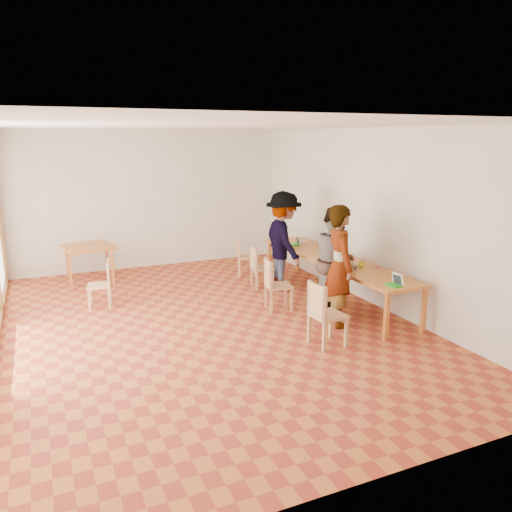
{
  "coord_description": "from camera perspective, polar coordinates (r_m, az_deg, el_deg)",
  "views": [
    {
      "loc": [
        -2.23,
        -6.97,
        2.84
      ],
      "look_at": [
        0.71,
        -0.3,
        1.1
      ],
      "focal_mm": 35.0,
      "sensor_mm": 36.0,
      "label": 1
    }
  ],
  "objects": [
    {
      "name": "chair_far",
      "position": [
        9.54,
        0.22,
        -0.77
      ],
      "size": [
        0.42,
        0.42,
        0.43
      ],
      "rotation": [
        0.0,
        0.0,
        -0.11
      ],
      "color": "tan",
      "rests_on": "ground"
    },
    {
      "name": "green_bottle",
      "position": [
        10.26,
        2.2,
        2.47
      ],
      "size": [
        0.07,
        0.07,
        0.28
      ],
      "primitive_type": "cylinder",
      "color": "#186C37",
      "rests_on": "communal_table"
    },
    {
      "name": "person_far",
      "position": [
        9.39,
        3.15,
        1.71
      ],
      "size": [
        0.79,
        1.26,
        1.87
      ],
      "primitive_type": "imported",
      "rotation": [
        0.0,
        0.0,
        1.49
      ],
      "color": "gray",
      "rests_on": "ground"
    },
    {
      "name": "person_near",
      "position": [
        7.68,
        9.55,
        -1.13
      ],
      "size": [
        0.6,
        0.77,
        1.87
      ],
      "primitive_type": "imported",
      "rotation": [
        0.0,
        0.0,
        1.32
      ],
      "color": "gray",
      "rests_on": "ground"
    },
    {
      "name": "laptop_near",
      "position": [
        7.48,
        15.67,
        -2.91
      ],
      "size": [
        0.21,
        0.23,
        0.18
      ],
      "rotation": [
        0.0,
        0.0,
        0.09
      ],
      "color": "green",
      "rests_on": "communal_table"
    },
    {
      "name": "ceiling",
      "position": [
        7.32,
        -6.27,
        14.76
      ],
      "size": [
        6.0,
        8.0,
        0.04
      ],
      "primitive_type": "cube",
      "color": "white",
      "rests_on": "wall_back"
    },
    {
      "name": "wall_right",
      "position": [
        8.81,
        12.97,
        4.34
      ],
      "size": [
        0.1,
        8.0,
        3.0
      ],
      "primitive_type": "cube",
      "color": "beige",
      "rests_on": "ground"
    },
    {
      "name": "wall_front",
      "position": [
        3.95,
        12.43,
        -6.77
      ],
      "size": [
        6.0,
        0.1,
        3.0
      ],
      "primitive_type": "cube",
      "color": "beige",
      "rests_on": "ground"
    },
    {
      "name": "person_mid",
      "position": [
        8.19,
        9.06,
        -0.53
      ],
      "size": [
        0.96,
        1.06,
        1.78
      ],
      "primitive_type": "imported",
      "rotation": [
        0.0,
        0.0,
        1.16
      ],
      "color": "gray",
      "rests_on": "ground"
    },
    {
      "name": "laptop_far",
      "position": [
        9.95,
        4.63,
        1.56
      ],
      "size": [
        0.23,
        0.25,
        0.18
      ],
      "rotation": [
        0.0,
        0.0,
        -0.2
      ],
      "color": "green",
      "rests_on": "communal_table"
    },
    {
      "name": "chair_spare",
      "position": [
        8.85,
        -17.0,
        -2.52
      ],
      "size": [
        0.44,
        0.44,
        0.43
      ],
      "rotation": [
        0.0,
        0.0,
        2.97
      ],
      "color": "tan",
      "rests_on": "ground"
    },
    {
      "name": "chair_mid",
      "position": [
        8.31,
        2.0,
        -2.68
      ],
      "size": [
        0.48,
        0.48,
        0.47
      ],
      "rotation": [
        0.0,
        0.0,
        -0.19
      ],
      "color": "tan",
      "rests_on": "ground"
    },
    {
      "name": "condiment_cup",
      "position": [
        10.08,
        5.46,
        1.57
      ],
      "size": [
        0.08,
        0.08,
        0.06
      ],
      "primitive_type": "cylinder",
      "color": "white",
      "rests_on": "communal_table"
    },
    {
      "name": "chair_empty",
      "position": [
        10.44,
        -1.55,
        0.48
      ],
      "size": [
        0.49,
        0.49,
        0.44
      ],
      "rotation": [
        0.0,
        0.0,
        -0.33
      ],
      "color": "tan",
      "rests_on": "ground"
    },
    {
      "name": "pink_phone",
      "position": [
        8.44,
        13.71,
        -1.24
      ],
      "size": [
        0.05,
        0.1,
        0.01
      ],
      "primitive_type": "cube",
      "color": "#E64876",
      "rests_on": "communal_table"
    },
    {
      "name": "chair_near",
      "position": [
        6.92,
        7.6,
        -5.9
      ],
      "size": [
        0.45,
        0.45,
        0.49
      ],
      "rotation": [
        0.0,
        0.0,
        0.06
      ],
      "color": "tan",
      "rests_on": "ground"
    },
    {
      "name": "communal_table",
      "position": [
        8.96,
        8.86,
        -0.54
      ],
      "size": [
        0.8,
        4.0,
        0.75
      ],
      "color": "#BF692A",
      "rests_on": "ground"
    },
    {
      "name": "side_table",
      "position": [
        10.43,
        -18.62,
        0.71
      ],
      "size": [
        0.9,
        0.9,
        0.75
      ],
      "rotation": [
        0.0,
        0.0,
        0.19
      ],
      "color": "#BF692A",
      "rests_on": "ground"
    },
    {
      "name": "wall_back",
      "position": [
        11.27,
        -12.31,
        6.3
      ],
      "size": [
        6.0,
        0.1,
        3.0
      ],
      "primitive_type": "cube",
      "color": "beige",
      "rests_on": "ground"
    },
    {
      "name": "ground",
      "position": [
        7.85,
        -5.7,
        -7.86
      ],
      "size": [
        8.0,
        8.0,
        0.0
      ],
      "primitive_type": "plane",
      "color": "#AF592A",
      "rests_on": "ground"
    },
    {
      "name": "black_pouch",
      "position": [
        8.77,
        9.35,
        -0.23
      ],
      "size": [
        0.16,
        0.26,
        0.09
      ],
      "primitive_type": "cube",
      "color": "black",
      "rests_on": "communal_table"
    },
    {
      "name": "yellow_mug",
      "position": [
        8.38,
        11.91,
        -1.0
      ],
      "size": [
        0.12,
        0.12,
        0.09
      ],
      "primitive_type": "imported",
      "rotation": [
        0.0,
        0.0,
        -0.07
      ],
      "color": "yellow",
      "rests_on": "communal_table"
    },
    {
      "name": "laptop_mid",
      "position": [
        8.77,
        9.74,
        -0.18
      ],
      "size": [
        0.24,
        0.26,
        0.2
      ],
      "rotation": [
        0.0,
        0.0,
        -0.14
      ],
      "color": "green",
      "rests_on": "communal_table"
    },
    {
      "name": "clear_glass",
      "position": [
        8.79,
        9.19,
        -0.19
      ],
      "size": [
        0.07,
        0.07,
        0.09
      ],
      "primitive_type": "cylinder",
      "color": "silver",
      "rests_on": "communal_table"
    }
  ]
}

